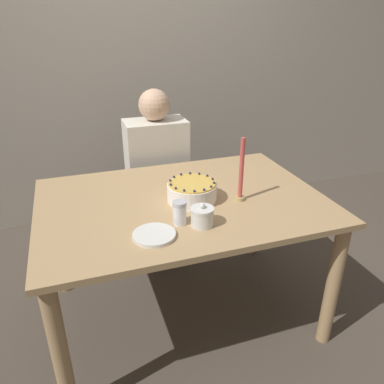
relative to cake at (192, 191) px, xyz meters
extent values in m
plane|color=#4C4238|center=(-0.04, 0.02, -0.79)|extent=(12.00, 12.00, 0.00)
cube|color=#ADA393|center=(-0.04, 1.42, 0.51)|extent=(8.00, 0.05, 2.60)
cube|color=tan|center=(-0.04, 0.02, -0.06)|extent=(1.42, 0.99, 0.03)
cylinder|color=tan|center=(-0.70, -0.41, -0.43)|extent=(0.07, 0.07, 0.71)
cylinder|color=tan|center=(0.61, -0.41, -0.43)|extent=(0.07, 0.07, 0.71)
cylinder|color=tan|center=(-0.70, 0.46, -0.43)|extent=(0.07, 0.07, 0.71)
cylinder|color=tan|center=(0.61, 0.46, -0.43)|extent=(0.07, 0.07, 0.71)
cylinder|color=white|center=(0.00, 0.00, 0.00)|extent=(0.25, 0.25, 0.09)
cylinder|color=gold|center=(0.00, 0.00, 0.04)|extent=(0.24, 0.24, 0.01)
sphere|color=#23284C|center=(0.11, 0.00, 0.05)|extent=(0.01, 0.01, 0.01)
sphere|color=#23284C|center=(0.10, 0.05, 0.05)|extent=(0.01, 0.01, 0.01)
sphere|color=#23284C|center=(0.07, 0.09, 0.05)|extent=(0.01, 0.01, 0.01)
sphere|color=#23284C|center=(0.02, 0.11, 0.05)|extent=(0.01, 0.01, 0.01)
sphere|color=#23284C|center=(-0.02, 0.11, 0.05)|extent=(0.01, 0.01, 0.01)
sphere|color=#23284C|center=(-0.07, 0.09, 0.05)|extent=(0.01, 0.01, 0.01)
sphere|color=#23284C|center=(-0.10, 0.05, 0.05)|extent=(0.01, 0.01, 0.01)
sphere|color=#23284C|center=(-0.11, 0.00, 0.05)|extent=(0.01, 0.01, 0.01)
sphere|color=#23284C|center=(-0.10, -0.05, 0.05)|extent=(0.01, 0.01, 0.01)
sphere|color=#23284C|center=(-0.07, -0.09, 0.05)|extent=(0.01, 0.01, 0.01)
sphere|color=#23284C|center=(-0.02, -0.11, 0.05)|extent=(0.01, 0.01, 0.01)
sphere|color=#23284C|center=(0.02, -0.11, 0.05)|extent=(0.01, 0.01, 0.01)
sphere|color=#23284C|center=(0.07, -0.09, 0.05)|extent=(0.01, 0.01, 0.01)
sphere|color=#23284C|center=(0.10, -0.05, 0.05)|extent=(0.01, 0.01, 0.01)
cylinder|color=silver|center=(-0.04, -0.25, -0.01)|extent=(0.10, 0.10, 0.07)
cylinder|color=silver|center=(-0.04, -0.25, 0.03)|extent=(0.10, 0.10, 0.01)
sphere|color=silver|center=(-0.04, -0.25, 0.05)|extent=(0.02, 0.02, 0.02)
cylinder|color=white|center=(-0.13, -0.21, 0.00)|extent=(0.06, 0.06, 0.09)
cylinder|color=silver|center=(-0.13, -0.21, 0.05)|extent=(0.06, 0.06, 0.02)
cylinder|color=silver|center=(-0.26, -0.28, -0.04)|extent=(0.18, 0.18, 0.01)
cylinder|color=silver|center=(-0.26, -0.28, -0.04)|extent=(0.18, 0.18, 0.01)
cylinder|color=tan|center=(0.23, -0.08, -0.04)|extent=(0.05, 0.05, 0.02)
cylinder|color=#CC4C47|center=(0.23, -0.08, 0.12)|extent=(0.02, 0.02, 0.31)
cube|color=#2D2D38|center=(-0.01, 0.72, -0.57)|extent=(0.34, 0.34, 0.45)
cube|color=silver|center=(-0.01, 0.72, -0.08)|extent=(0.40, 0.24, 0.52)
sphere|color=#D8AD8C|center=(-0.01, 0.72, 0.28)|extent=(0.20, 0.20, 0.20)
camera|label=1|loc=(-0.54, -1.60, 0.80)|focal=35.00mm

